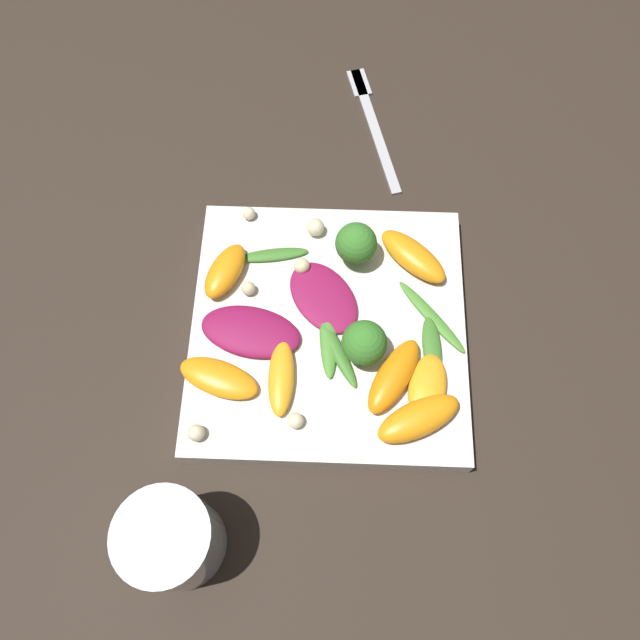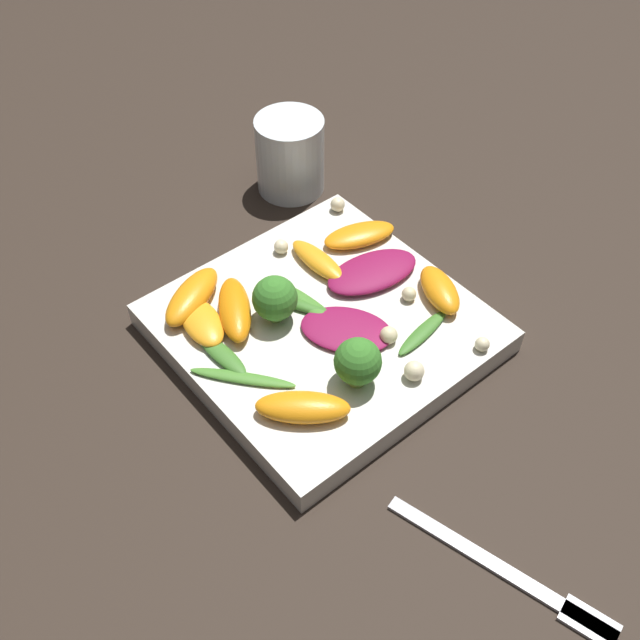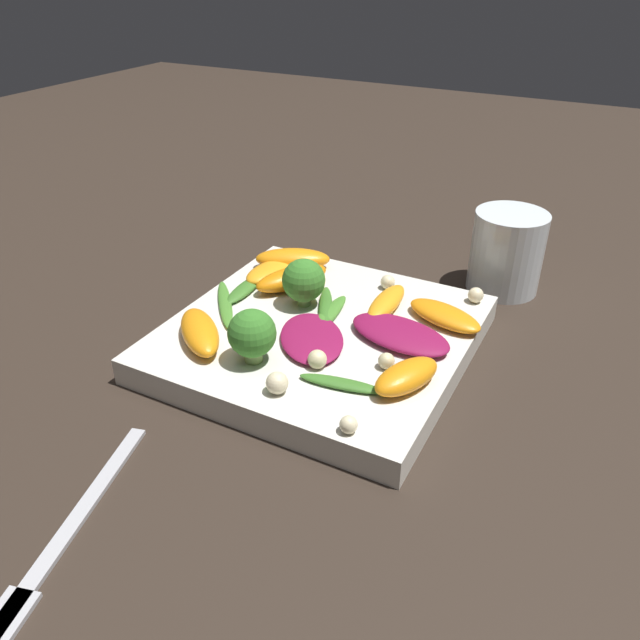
% 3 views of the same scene
% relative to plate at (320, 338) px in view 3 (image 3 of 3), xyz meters
% --- Properties ---
extents(ground_plane, '(2.40, 2.40, 0.00)m').
position_rel_plate_xyz_m(ground_plane, '(0.00, 0.00, -0.01)').
color(ground_plane, '#2D231C').
extents(plate, '(0.26, 0.26, 0.02)m').
position_rel_plate_xyz_m(plate, '(0.00, 0.00, 0.00)').
color(plate, silver).
rests_on(plate, ground_plane).
extents(drinking_glass, '(0.08, 0.08, 0.09)m').
position_rel_plate_xyz_m(drinking_glass, '(-0.12, -0.20, 0.03)').
color(drinking_glass, white).
rests_on(drinking_glass, ground_plane).
extents(fork, '(0.06, 0.18, 0.01)m').
position_rel_plate_xyz_m(fork, '(0.04, 0.27, -0.01)').
color(fork, '#B2B2B7').
rests_on(fork, ground_plane).
extents(radicchio_leaf_0, '(0.10, 0.07, 0.01)m').
position_rel_plate_xyz_m(radicchio_leaf_0, '(-0.07, -0.01, 0.02)').
color(radicchio_leaf_0, maroon).
rests_on(radicchio_leaf_0, plate).
extents(radicchio_leaf_1, '(0.09, 0.10, 0.01)m').
position_rel_plate_xyz_m(radicchio_leaf_1, '(-0.01, 0.03, 0.02)').
color(radicchio_leaf_1, maroon).
rests_on(radicchio_leaf_1, plate).
extents(orange_segment_0, '(0.06, 0.08, 0.02)m').
position_rel_plate_xyz_m(orange_segment_0, '(0.06, -0.05, 0.02)').
color(orange_segment_0, orange).
rests_on(orange_segment_0, plate).
extents(orange_segment_1, '(0.08, 0.07, 0.02)m').
position_rel_plate_xyz_m(orange_segment_1, '(0.08, 0.07, 0.02)').
color(orange_segment_1, orange).
rests_on(orange_segment_1, plate).
extents(orange_segment_2, '(0.02, 0.07, 0.01)m').
position_rel_plate_xyz_m(orange_segment_2, '(-0.04, -0.06, 0.02)').
color(orange_segment_2, orange).
rests_on(orange_segment_2, plate).
extents(orange_segment_3, '(0.08, 0.05, 0.01)m').
position_rel_plate_xyz_m(orange_segment_3, '(-0.10, -0.06, 0.02)').
color(orange_segment_3, orange).
rests_on(orange_segment_3, plate).
extents(orange_segment_4, '(0.05, 0.07, 0.01)m').
position_rel_plate_xyz_m(orange_segment_4, '(0.09, -0.06, 0.02)').
color(orange_segment_4, orange).
rests_on(orange_segment_4, plate).
extents(orange_segment_5, '(0.08, 0.06, 0.02)m').
position_rel_plate_xyz_m(orange_segment_5, '(0.08, -0.09, 0.02)').
color(orange_segment_5, orange).
rests_on(orange_segment_5, plate).
extents(orange_segment_6, '(0.05, 0.07, 0.02)m').
position_rel_plate_xyz_m(orange_segment_6, '(-0.10, 0.05, 0.02)').
color(orange_segment_6, orange).
rests_on(orange_segment_6, plate).
extents(broccoli_floret_0, '(0.04, 0.04, 0.05)m').
position_rel_plate_xyz_m(broccoli_floret_0, '(0.02, 0.07, 0.04)').
color(broccoli_floret_0, '#7A9E51').
rests_on(broccoli_floret_0, plate).
extents(broccoli_floret_1, '(0.04, 0.04, 0.05)m').
position_rel_plate_xyz_m(broccoli_floret_1, '(0.03, -0.03, 0.04)').
color(broccoli_floret_1, '#84AD5B').
rests_on(broccoli_floret_1, plate).
extents(arugula_sprig_0, '(0.02, 0.06, 0.01)m').
position_rel_plate_xyz_m(arugula_sprig_0, '(0.10, -0.02, 0.02)').
color(arugula_sprig_0, '#3D7528').
rests_on(arugula_sprig_0, plate).
extents(arugula_sprig_1, '(0.05, 0.08, 0.01)m').
position_rel_plate_xyz_m(arugula_sprig_1, '(0.01, -0.03, 0.02)').
color(arugula_sprig_1, '#3D7528').
rests_on(arugula_sprig_1, plate).
extents(arugula_sprig_2, '(0.07, 0.08, 0.01)m').
position_rel_plate_xyz_m(arugula_sprig_2, '(0.10, 0.01, 0.02)').
color(arugula_sprig_2, '#47842D').
rests_on(arugula_sprig_2, plate).
extents(arugula_sprig_3, '(0.07, 0.02, 0.01)m').
position_rel_plate_xyz_m(arugula_sprig_3, '(-0.06, 0.07, 0.02)').
color(arugula_sprig_3, '#3D7528').
rests_on(arugula_sprig_3, plate).
extents(arugula_sprig_4, '(0.02, 0.09, 0.01)m').
position_rel_plate_xyz_m(arugula_sprig_4, '(-0.00, -0.01, 0.02)').
color(arugula_sprig_4, '#47842D').
rests_on(arugula_sprig_4, plate).
extents(macadamia_nut_0, '(0.02, 0.02, 0.02)m').
position_rel_plate_xyz_m(macadamia_nut_0, '(-0.02, 0.10, 0.02)').
color(macadamia_nut_0, beige).
rests_on(macadamia_nut_0, plate).
extents(macadamia_nut_1, '(0.01, 0.01, 0.01)m').
position_rel_plate_xyz_m(macadamia_nut_1, '(-0.08, 0.03, 0.02)').
color(macadamia_nut_1, beige).
rests_on(macadamia_nut_1, plate).
extents(macadamia_nut_2, '(0.02, 0.02, 0.02)m').
position_rel_plate_xyz_m(macadamia_nut_2, '(-0.11, -0.11, 0.02)').
color(macadamia_nut_2, beige).
rests_on(macadamia_nut_2, plate).
extents(macadamia_nut_3, '(0.01, 0.01, 0.01)m').
position_rel_plate_xyz_m(macadamia_nut_3, '(-0.08, 0.12, 0.02)').
color(macadamia_nut_3, beige).
rests_on(macadamia_nut_3, plate).
extents(macadamia_nut_4, '(0.01, 0.01, 0.01)m').
position_rel_plate_xyz_m(macadamia_nut_4, '(-0.03, -0.09, 0.02)').
color(macadamia_nut_4, beige).
rests_on(macadamia_nut_4, plate).
extents(macadamia_nut_5, '(0.02, 0.02, 0.02)m').
position_rel_plate_xyz_m(macadamia_nut_5, '(-0.03, 0.06, 0.02)').
color(macadamia_nut_5, beige).
rests_on(macadamia_nut_5, plate).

